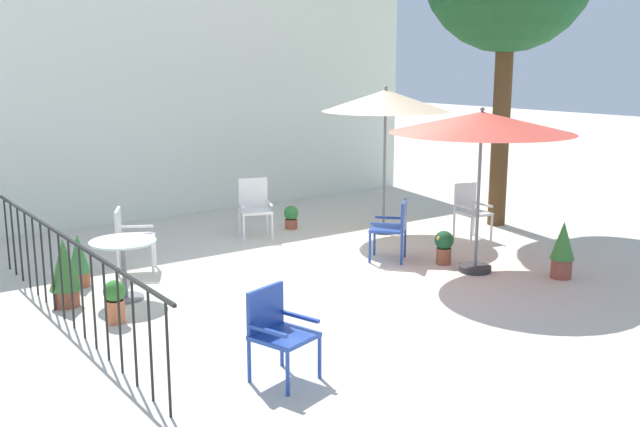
{
  "coord_description": "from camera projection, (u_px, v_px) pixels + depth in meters",
  "views": [
    {
      "loc": [
        -5.65,
        -7.75,
        2.84
      ],
      "look_at": [
        0.0,
        0.03,
        0.81
      ],
      "focal_mm": 40.66,
      "sensor_mm": 36.0,
      "label": 1
    }
  ],
  "objects": [
    {
      "name": "potted_plant_1",
      "position": [
        563.0,
        248.0,
        9.59
      ],
      "size": [
        0.32,
        0.32,
        0.77
      ],
      "color": "#974A3B",
      "rests_on": "ground"
    },
    {
      "name": "potted_plant_5",
      "position": [
        79.0,
        260.0,
        9.24
      ],
      "size": [
        0.28,
        0.28,
        0.69
      ],
      "color": "#955134",
      "rests_on": "ground"
    },
    {
      "name": "patio_chair_1",
      "position": [
        277.0,
        327.0,
        6.53
      ],
      "size": [
        0.61,
        0.61,
        0.84
      ],
      "color": "#2445A1",
      "rests_on": "ground"
    },
    {
      "name": "patio_chair_3",
      "position": [
        394.0,
        225.0,
        10.42
      ],
      "size": [
        0.68,
        0.68,
        0.88
      ],
      "color": "#264599",
      "rests_on": "ground"
    },
    {
      "name": "patio_chair_4",
      "position": [
        470.0,
        208.0,
        11.71
      ],
      "size": [
        0.51,
        0.53,
        0.9
      ],
      "color": "white",
      "rests_on": "ground"
    },
    {
      "name": "terrace_railing",
      "position": [
        65.0,
        264.0,
        7.85
      ],
      "size": [
        0.03,
        5.65,
        1.01
      ],
      "color": "black",
      "rests_on": "ground"
    },
    {
      "name": "patio_umbrella_1",
      "position": [
        482.0,
        124.0,
        9.55
      ],
      "size": [
        2.45,
        2.45,
        2.25
      ],
      "color": "#2D2D2D",
      "rests_on": "ground"
    },
    {
      "name": "patio_chair_2",
      "position": [
        254.0,
        204.0,
        11.79
      ],
      "size": [
        0.62,
        0.6,
        0.97
      ],
      "color": "white",
      "rests_on": "ground"
    },
    {
      "name": "potted_plant_3",
      "position": [
        115.0,
        300.0,
        7.97
      ],
      "size": [
        0.24,
        0.24,
        0.49
      ],
      "color": "#CC6D43",
      "rests_on": "ground"
    },
    {
      "name": "potted_plant_4",
      "position": [
        444.0,
        246.0,
        10.28
      ],
      "size": [
        0.27,
        0.27,
        0.48
      ],
      "color": "brown",
      "rests_on": "ground"
    },
    {
      "name": "ground_plane",
      "position": [
        321.0,
        271.0,
        9.97
      ],
      "size": [
        60.0,
        60.0,
        0.0
      ],
      "primitive_type": "plane",
      "color": "beige"
    },
    {
      "name": "patio_chair_0",
      "position": [
        130.0,
        235.0,
        9.86
      ],
      "size": [
        0.65,
        0.64,
        0.88
      ],
      "color": "white",
      "rests_on": "ground"
    },
    {
      "name": "patio_umbrella_0",
      "position": [
        386.0,
        102.0,
        11.84
      ],
      "size": [
        2.1,
        2.1,
        2.44
      ],
      "color": "#2D2D2D",
      "rests_on": "ground"
    },
    {
      "name": "potted_plant_0",
      "position": [
        65.0,
        271.0,
        8.46
      ],
      "size": [
        0.37,
        0.37,
        0.82
      ],
      "color": "#994F37",
      "rests_on": "ground"
    },
    {
      "name": "cafe_table_0",
      "position": [
        124.0,
        258.0,
        8.71
      ],
      "size": [
        0.79,
        0.79,
        0.73
      ],
      "color": "silver",
      "rests_on": "ground"
    },
    {
      "name": "potted_plant_2",
      "position": [
        291.0,
        217.0,
        12.47
      ],
      "size": [
        0.25,
        0.25,
        0.4
      ],
      "color": "#9E4F35",
      "rests_on": "ground"
    },
    {
      "name": "villa_facade",
      "position": [
        170.0,
        95.0,
        13.26
      ],
      "size": [
        10.78,
        0.3,
        4.45
      ],
      "primitive_type": "cube",
      "color": "white",
      "rests_on": "ground"
    }
  ]
}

